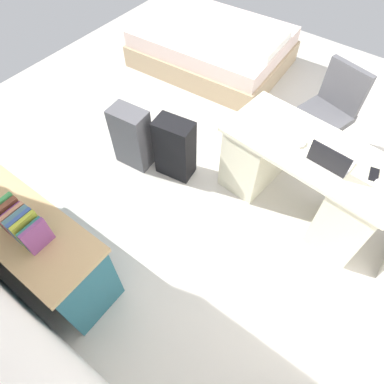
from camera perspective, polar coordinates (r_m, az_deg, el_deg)
ground_plane at (r=3.74m, az=3.36°, el=7.72°), size 5.72×5.72×0.00m
desk at (r=3.10m, az=18.25°, el=2.45°), size 1.50×0.79×0.75m
office_chair at (r=3.69m, az=21.69°, el=11.71°), size 0.57×0.57×0.94m
credenza at (r=3.00m, az=-27.63°, el=-5.72°), size 1.80×0.48×0.75m
bed at (r=4.85m, az=3.66°, el=23.37°), size 1.99×1.52×0.58m
suitcase_black at (r=3.27m, az=-2.94°, el=7.37°), size 0.39×0.27×0.65m
suitcase_spare_grey at (r=3.41m, az=-10.17°, el=9.07°), size 0.38×0.26×0.66m
laptop at (r=2.73m, az=22.43°, el=5.06°), size 0.33×0.25×0.21m
computer_mouse at (r=2.83m, az=18.14°, el=7.83°), size 0.07×0.11×0.03m
cell_phone_near_laptop at (r=2.83m, az=28.54°, el=2.65°), size 0.09×0.15×0.01m
book_row at (r=2.39m, az=-27.00°, el=-4.77°), size 0.35×0.17×0.23m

